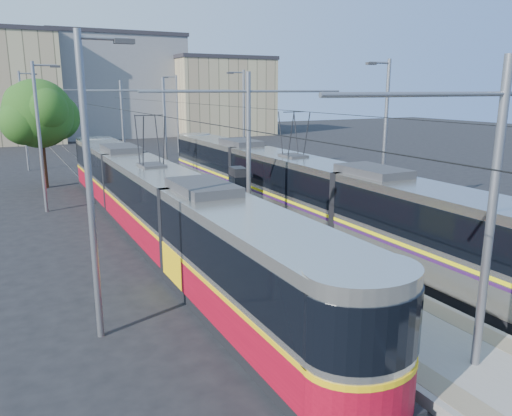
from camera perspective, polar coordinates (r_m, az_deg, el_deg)
ground at (r=15.95m, az=12.30°, el=-11.32°), size 160.00×160.00×0.00m
platform at (r=30.28m, az=-8.41°, el=1.01°), size 4.00×50.00×0.30m
tactile_strip_left at (r=29.83m, az=-11.05°, el=1.02°), size 0.70×50.00×0.01m
tactile_strip_right at (r=30.73m, az=-5.86°, el=1.57°), size 0.70×50.00×0.01m
rails at (r=30.31m, az=-8.40°, el=0.76°), size 8.71×70.00×0.03m
track_arrow at (r=11.92m, az=7.70°, el=-20.26°), size 1.20×5.00×0.01m
tram_left at (r=22.66m, az=-11.63°, el=0.70°), size 2.43×30.80×5.50m
tram_right at (r=25.40m, az=4.20°, el=2.66°), size 2.43×30.38×5.50m
catenary at (r=26.99m, az=-6.74°, el=8.95°), size 9.20×70.00×7.00m
street_lamps at (r=33.49m, az=-10.90°, el=9.08°), size 15.18×38.22×8.00m
shelter at (r=25.29m, az=-2.05°, el=2.03°), size 0.82×1.19×2.47m
tree at (r=36.78m, az=-23.15°, el=9.77°), size 5.00×4.63×7.27m
building_centre at (r=76.62m, az=-15.99°, el=13.28°), size 18.36×14.28×14.05m
building_right at (r=75.06m, az=-4.19°, el=12.64°), size 14.28×10.20×11.13m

